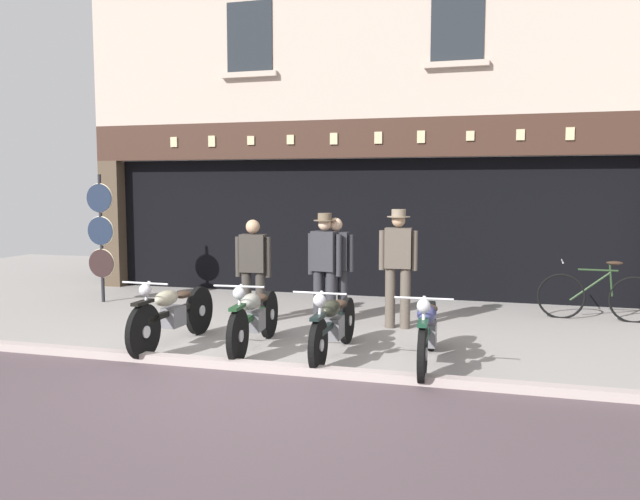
% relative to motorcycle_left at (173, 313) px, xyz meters
% --- Properties ---
extents(ground, '(22.85, 22.00, 0.18)m').
position_rel_motorcycle_left_xyz_m(ground, '(1.49, -1.82, -0.47)').
color(ground, gray).
extents(shop_facade, '(11.15, 4.42, 6.62)m').
position_rel_motorcycle_left_xyz_m(shop_facade, '(1.49, 6.15, 1.33)').
color(shop_facade, black).
rests_on(shop_facade, ground).
extents(motorcycle_left, '(0.62, 2.07, 0.93)m').
position_rel_motorcycle_left_xyz_m(motorcycle_left, '(0.00, 0.00, 0.00)').
color(motorcycle_left, black).
rests_on(motorcycle_left, ground).
extents(motorcycle_center_left, '(0.62, 1.96, 0.92)m').
position_rel_motorcycle_left_xyz_m(motorcycle_center_left, '(1.09, 0.12, -0.01)').
color(motorcycle_center_left, black).
rests_on(motorcycle_center_left, ground).
extents(motorcycle_center, '(0.62, 2.00, 0.90)m').
position_rel_motorcycle_left_xyz_m(motorcycle_center, '(2.14, 0.06, -0.02)').
color(motorcycle_center, black).
rests_on(motorcycle_center, ground).
extents(motorcycle_center_right, '(0.62, 2.05, 0.91)m').
position_rel_motorcycle_left_xyz_m(motorcycle_center_right, '(3.29, -0.02, -0.01)').
color(motorcycle_center_right, black).
rests_on(motorcycle_center_right, ground).
extents(salesman_left, '(0.56, 0.26, 1.58)m').
position_rel_motorcycle_left_xyz_m(salesman_left, '(0.47, 1.66, 0.44)').
color(salesman_left, '#38332D').
rests_on(salesman_left, ground).
extents(shopkeeper_center, '(0.56, 0.26, 1.60)m').
position_rel_motorcycle_left_xyz_m(shopkeeper_center, '(1.66, 2.05, 0.45)').
color(shopkeeper_center, '#2D2D33').
rests_on(shopkeeper_center, ground).
extents(salesman_right, '(0.56, 0.33, 1.75)m').
position_rel_motorcycle_left_xyz_m(salesman_right, '(2.65, 1.86, 0.54)').
color(salesman_right, brown).
rests_on(salesman_right, ground).
extents(assistant_far_right, '(0.55, 0.34, 1.67)m').
position_rel_motorcycle_left_xyz_m(assistant_far_right, '(1.52, 1.92, 0.49)').
color(assistant_far_right, '#2D2D33').
rests_on(assistant_far_right, ground).
extents(tyre_sign_pole, '(0.53, 0.06, 2.29)m').
position_rel_motorcycle_left_xyz_m(tyre_sign_pole, '(-2.80, 2.56, 0.83)').
color(tyre_sign_pole, '#232328').
rests_on(tyre_sign_pole, ground).
extents(advert_board_near, '(0.73, 0.03, 1.06)m').
position_rel_motorcycle_left_xyz_m(advert_board_near, '(3.84, 4.56, 1.21)').
color(advert_board_near, silver).
extents(advert_board_far, '(0.65, 0.03, 0.91)m').
position_rel_motorcycle_left_xyz_m(advert_board_far, '(4.97, 4.56, 1.14)').
color(advert_board_far, silver).
extents(leaning_bicycle, '(1.77, 0.50, 0.95)m').
position_rel_motorcycle_left_xyz_m(leaning_bicycle, '(5.56, 3.25, -0.05)').
color(leaning_bicycle, black).
rests_on(leaning_bicycle, ground).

